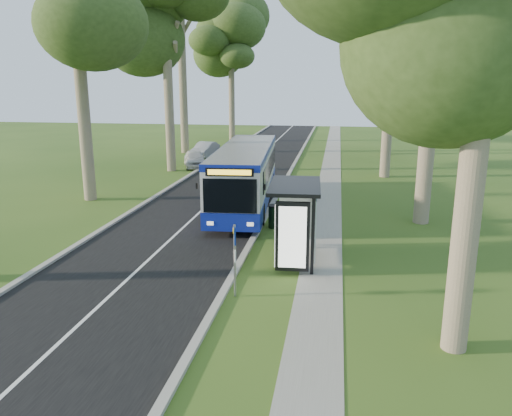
{
  "coord_description": "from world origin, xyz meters",
  "views": [
    {
      "loc": [
        3.39,
        -18.05,
        6.55
      ],
      "look_at": [
        0.24,
        1.29,
        1.6
      ],
      "focal_mm": 35.0,
      "sensor_mm": 36.0,
      "label": 1
    }
  ],
  "objects_px": {
    "bus_shelter": "(298,210)",
    "car_silver": "(205,150)",
    "bus_stop_sign": "(235,252)",
    "bus": "(246,176)",
    "litter_bin": "(275,216)",
    "car_white": "(195,159)"
  },
  "relations": [
    {
      "from": "bus_shelter",
      "to": "car_white",
      "type": "xyz_separation_m",
      "value": [
        -9.79,
        20.55,
        -1.41
      ]
    },
    {
      "from": "bus",
      "to": "bus_stop_sign",
      "type": "xyz_separation_m",
      "value": [
        1.81,
        -11.73,
        -0.2
      ]
    },
    {
      "from": "bus",
      "to": "car_silver",
      "type": "relative_size",
      "value": 3.06
    },
    {
      "from": "bus",
      "to": "bus_stop_sign",
      "type": "relative_size",
      "value": 5.27
    },
    {
      "from": "bus_stop_sign",
      "to": "car_white",
      "type": "relative_size",
      "value": 0.6
    },
    {
      "from": "car_white",
      "to": "bus_stop_sign",
      "type": "bearing_deg",
      "value": -91.34
    },
    {
      "from": "bus_stop_sign",
      "to": "car_white",
      "type": "bearing_deg",
      "value": 91.18
    },
    {
      "from": "bus_shelter",
      "to": "car_white",
      "type": "relative_size",
      "value": 0.89
    },
    {
      "from": "car_white",
      "to": "car_silver",
      "type": "distance_m",
      "value": 5.44
    },
    {
      "from": "bus_stop_sign",
      "to": "car_silver",
      "type": "xyz_separation_m",
      "value": [
        -8.72,
        29.11,
        -0.81
      ]
    },
    {
      "from": "bus",
      "to": "bus_stop_sign",
      "type": "bearing_deg",
      "value": -85.38
    },
    {
      "from": "bus",
      "to": "bus_stop_sign",
      "type": "distance_m",
      "value": 11.88
    },
    {
      "from": "litter_bin",
      "to": "bus_shelter",
      "type": "bearing_deg",
      "value": -73.15
    },
    {
      "from": "bus_shelter",
      "to": "car_silver",
      "type": "relative_size",
      "value": 0.86
    },
    {
      "from": "bus_shelter",
      "to": "litter_bin",
      "type": "distance_m",
      "value": 5.11
    },
    {
      "from": "bus",
      "to": "bus_shelter",
      "type": "relative_size",
      "value": 3.54
    },
    {
      "from": "litter_bin",
      "to": "car_white",
      "type": "distance_m",
      "value": 17.95
    },
    {
      "from": "bus_shelter",
      "to": "litter_bin",
      "type": "relative_size",
      "value": 3.27
    },
    {
      "from": "bus_shelter",
      "to": "car_silver",
      "type": "bearing_deg",
      "value": 109.17
    },
    {
      "from": "litter_bin",
      "to": "car_silver",
      "type": "height_order",
      "value": "car_silver"
    },
    {
      "from": "bus",
      "to": "litter_bin",
      "type": "xyz_separation_m",
      "value": [
        2.07,
        -3.91,
        -1.14
      ]
    },
    {
      "from": "bus_stop_sign",
      "to": "bus_shelter",
      "type": "bearing_deg",
      "value": 44.36
    }
  ]
}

